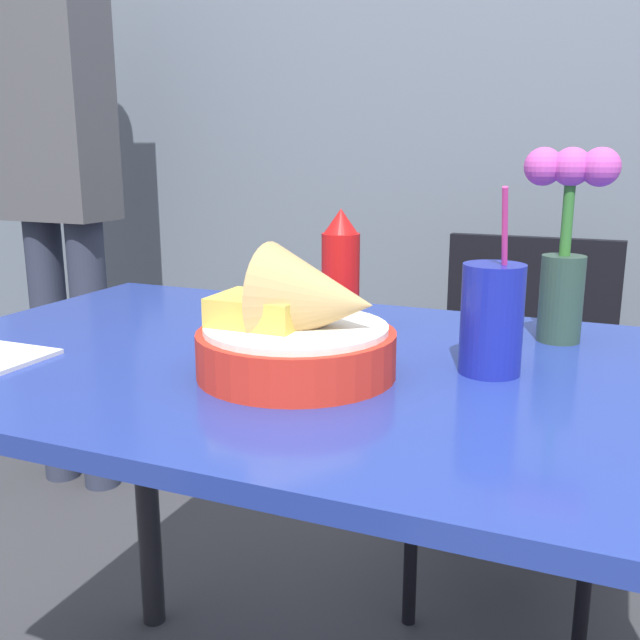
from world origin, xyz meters
TOP-DOWN VIEW (x-y plane):
  - wall_window at (0.00, 1.26)m, footprint 7.00×0.06m
  - dining_table at (0.00, 0.00)m, footprint 1.23×0.73m
  - chair_far_window at (0.16, 0.79)m, footprint 0.40×0.40m
  - food_basket at (-0.01, -0.08)m, footprint 0.25×0.25m
  - ketchup_bottle at (-0.06, 0.17)m, footprint 0.06×0.06m
  - drink_cup at (0.20, 0.03)m, footprint 0.08×0.08m
  - flower_vase at (0.27, 0.22)m, footprint 0.13×0.06m
  - person_standing at (-1.19, 0.81)m, footprint 0.32×0.19m

SIDE VIEW (x-z plane):
  - chair_far_window at x=0.16m, z-range 0.09..0.93m
  - dining_table at x=0.00m, z-range 0.27..1.04m
  - food_basket at x=-0.01m, z-range 0.74..0.91m
  - drink_cup at x=0.20m, z-range 0.71..0.95m
  - ketchup_bottle at x=-0.06m, z-range 0.76..0.95m
  - flower_vase at x=0.27m, z-range 0.78..1.06m
  - person_standing at x=-1.19m, z-range 0.14..1.87m
  - wall_window at x=0.00m, z-range 0.00..2.60m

